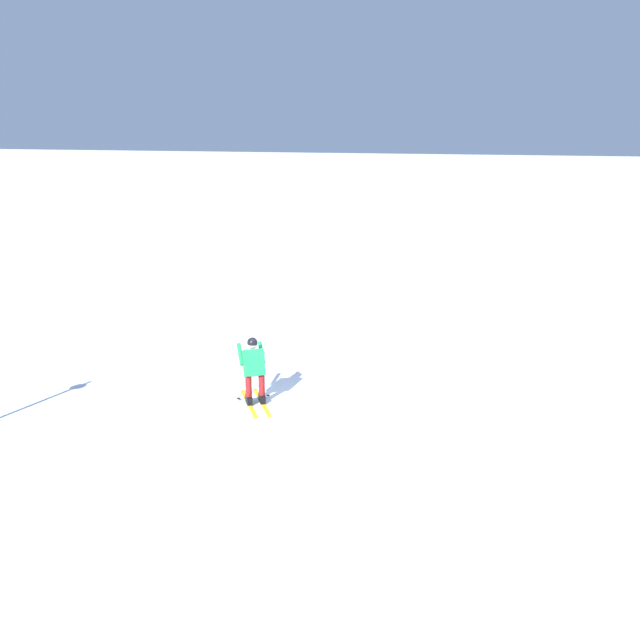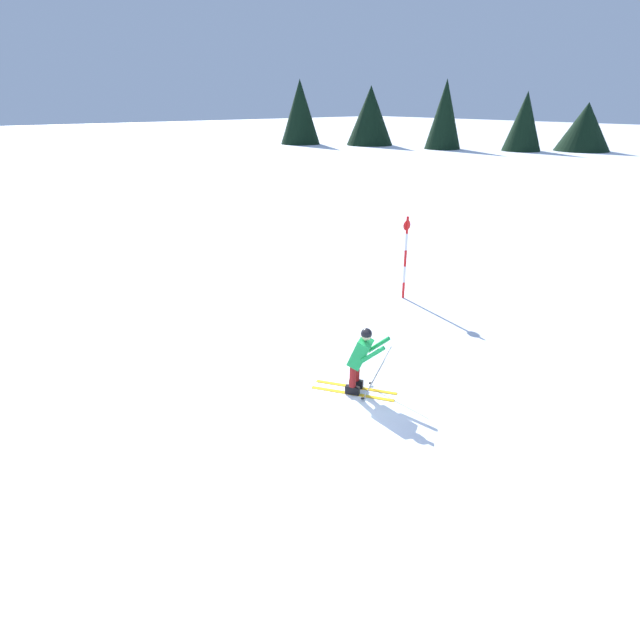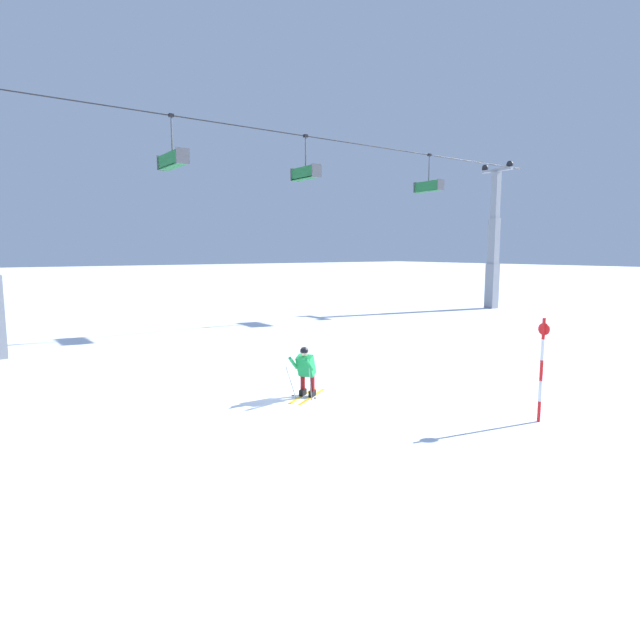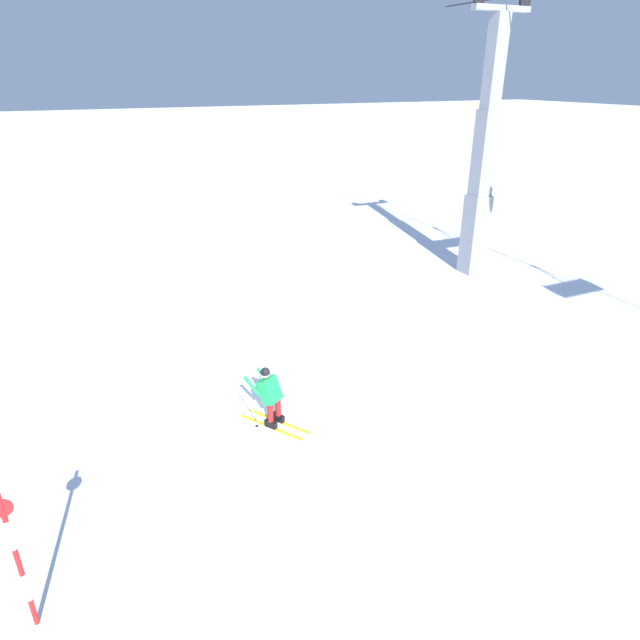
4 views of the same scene
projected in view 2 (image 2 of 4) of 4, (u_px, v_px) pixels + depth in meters
ground_plane at (328, 406)px, 10.37m from camera, size 260.00×260.00×0.00m
skier_carving_main at (361, 357)px, 10.59m from camera, size 1.63×1.24×1.49m
trail_marker_pole at (405, 255)px, 15.51m from camera, size 0.07×0.28×2.40m
tree_line_ridge at (425, 117)px, 63.87m from camera, size 33.10×23.61×7.70m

